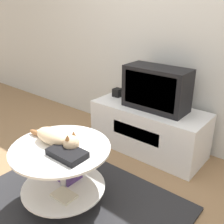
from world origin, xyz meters
name	(u,v)px	position (x,y,z in m)	size (l,w,h in m)	color
ground_plane	(79,203)	(0.00, 0.00, 0.00)	(12.00, 12.00, 0.00)	#93704C
wall_back	(175,20)	(0.00, 1.38, 1.30)	(8.00, 0.05, 2.60)	silver
rug	(79,202)	(0.00, 0.00, 0.01)	(1.57, 1.11, 0.02)	#28282B
tv_stand	(148,129)	(-0.03, 1.05, 0.24)	(1.18, 0.50, 0.48)	white
tv	(156,88)	(0.03, 1.06, 0.69)	(0.63, 0.29, 0.42)	black
speaker	(118,93)	(-0.49, 1.10, 0.53)	(0.09, 0.09, 0.09)	black
coffee_table	(62,167)	(-0.10, -0.06, 0.33)	(0.72, 0.72, 0.49)	#B2B2B7
dvd_box	(67,153)	(0.04, -0.11, 0.53)	(0.26, 0.16, 0.04)	black
cat	(56,138)	(-0.14, -0.05, 0.56)	(0.51, 0.17, 0.14)	beige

